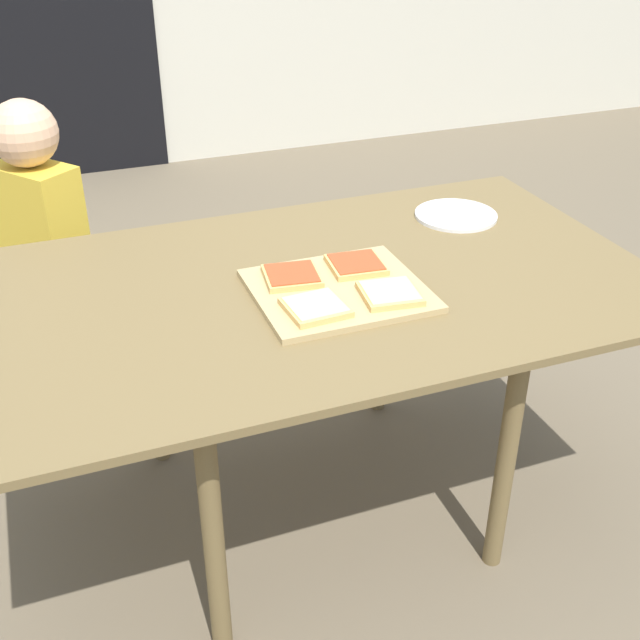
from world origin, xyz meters
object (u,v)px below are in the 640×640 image
object	(u,v)px
pizza_slice_near_left	(315,307)
plate_white_right	(456,215)
pizza_slice_far_right	(356,264)
cutting_board	(338,291)
pizza_slice_far_left	(292,276)
pizza_slice_near_right	(390,293)
child_left	(44,240)
dining_table	(313,307)

from	to	relation	value
pizza_slice_near_left	plate_white_right	distance (m)	0.67
pizza_slice_near_left	pizza_slice_far_right	bearing A→B (deg)	44.39
cutting_board	pizza_slice_far_right	distance (m)	0.11
pizza_slice_far_right	pizza_slice_far_left	size ratio (longest dim) A/B	0.97
cutting_board	pizza_slice_near_right	world-z (taller)	pizza_slice_near_right
pizza_slice_far_left	child_left	world-z (taller)	child_left
cutting_board	pizza_slice_far_right	size ratio (longest dim) A/B	2.78
pizza_slice_far_right	cutting_board	bearing A→B (deg)	-134.46
dining_table	cutting_board	distance (m)	0.10
plate_white_right	child_left	distance (m)	1.18
dining_table	pizza_slice_far_left	size ratio (longest dim) A/B	11.36
pizza_slice_far_right	child_left	xyz separation A→B (m)	(-0.68, 0.72, -0.13)
pizza_slice_far_left	pizza_slice_near_right	size ratio (longest dim) A/B	1.01
pizza_slice_far_right	plate_white_right	world-z (taller)	pizza_slice_far_right
dining_table	plate_white_right	bearing A→B (deg)	24.43
pizza_slice_far_right	pizza_slice_far_left	distance (m)	0.16
cutting_board	pizza_slice_near_left	xyz separation A→B (m)	(-0.08, -0.08, 0.02)
pizza_slice_far_left	plate_white_right	distance (m)	0.59
dining_table	pizza_slice_near_right	world-z (taller)	pizza_slice_near_right
pizza_slice_near_right	cutting_board	bearing A→B (deg)	138.92
pizza_slice_far_left	plate_white_right	world-z (taller)	pizza_slice_far_left
pizza_slice_far_right	pizza_slice_near_right	size ratio (longest dim) A/B	0.98
cutting_board	plate_white_right	distance (m)	0.55
pizza_slice_near_left	pizza_slice_near_right	world-z (taller)	same
dining_table	cutting_board	bearing A→B (deg)	-61.38
pizza_slice_far_right	pizza_slice_far_left	xyz separation A→B (m)	(-0.16, -0.00, 0.00)
pizza_slice_near_left	dining_table	bearing A→B (deg)	71.92
pizza_slice_far_right	plate_white_right	distance (m)	0.45
plate_white_right	pizza_slice_far_left	bearing A→B (deg)	-158.34
cutting_board	pizza_slice_far_left	size ratio (longest dim) A/B	2.70
dining_table	pizza_slice_near_left	world-z (taller)	pizza_slice_near_left
pizza_slice_far_right	pizza_slice_near_right	xyz separation A→B (m)	(0.01, -0.16, 0.00)
pizza_slice_near_right	pizza_slice_far_left	bearing A→B (deg)	138.05
cutting_board	pizza_slice_near_left	world-z (taller)	pizza_slice_near_left
pizza_slice_near_right	child_left	distance (m)	1.13
pizza_slice_far_right	pizza_slice_near_right	bearing A→B (deg)	-85.11
pizza_slice_far_left	child_left	xyz separation A→B (m)	(-0.52, 0.72, -0.13)
child_left	pizza_slice_far_left	bearing A→B (deg)	-54.53
pizza_slice_far_right	plate_white_right	bearing A→B (deg)	29.13
dining_table	plate_white_right	distance (m)	0.56
pizza_slice_near_right	dining_table	bearing A→B (deg)	131.05
plate_white_right	child_left	bearing A→B (deg)	154.63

